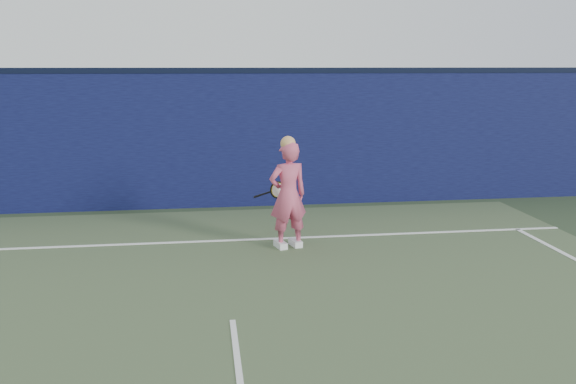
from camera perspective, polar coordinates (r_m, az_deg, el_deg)
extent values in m
plane|color=#2E3D26|center=(5.68, -4.69, -15.98)|extent=(80.00, 80.00, 0.00)
cube|color=#0B0D33|center=(11.61, -6.67, 4.81)|extent=(24.00, 0.40, 2.50)
cube|color=black|center=(11.53, -6.82, 11.23)|extent=(24.00, 0.42, 0.10)
imported|color=#CD506F|center=(8.86, 0.00, -0.31)|extent=(0.65, 0.51, 1.57)
sphere|color=tan|center=(8.73, 0.00, 4.55)|extent=(0.22, 0.22, 0.22)
cube|color=white|center=(9.09, 0.70, -4.79)|extent=(0.19, 0.30, 0.10)
cube|color=white|center=(9.00, -0.71, -4.96)|extent=(0.19, 0.30, 0.10)
torus|color=black|center=(9.23, -0.95, 0.20)|extent=(0.27, 0.13, 0.27)
torus|color=#BEBF11|center=(9.23, -0.95, 0.20)|extent=(0.22, 0.10, 0.22)
cylinder|color=beige|center=(9.23, -0.95, 0.20)|extent=(0.22, 0.09, 0.22)
cylinder|color=black|center=(9.22, -2.20, -0.16)|extent=(0.25, 0.06, 0.09)
cylinder|color=black|center=(9.22, -2.91, -0.39)|extent=(0.11, 0.05, 0.06)
cube|color=white|center=(9.40, -6.11, -4.54)|extent=(11.00, 0.08, 0.01)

